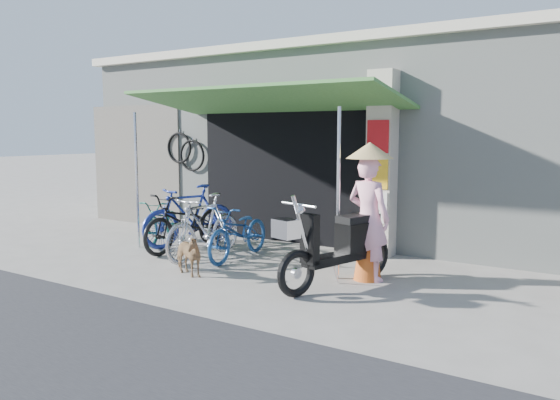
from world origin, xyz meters
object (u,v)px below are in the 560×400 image
Objects in this scene: bike_teal at (162,221)px; nun at (369,213)px; bike_navy at (239,232)px; moped at (340,246)px; bike_black at (187,221)px; bike_blue at (190,215)px; street_dog at (186,255)px; bike_silver at (204,227)px.

nun is (4.26, -0.40, 0.53)m from bike_teal.
moped is at bearing -19.38° from bike_navy.
bike_blue is at bearing 128.25° from bike_black.
street_dog is at bearing -45.16° from bike_black.
bike_blue is 2.58× the size of street_dog.
moped is 0.64m from nun.
moped is (2.53, -0.25, 0.01)m from bike_silver.
street_dog is at bearing -96.27° from bike_navy.
nun reaches higher than bike_teal.
bike_navy is 1.23m from street_dog.
bike_navy is at bearing 5.87° from bike_blue.
moped is (2.07, 0.69, 0.23)m from street_dog.
moped is (4.06, -0.87, 0.14)m from bike_teal.
bike_teal is 0.66m from bike_blue.
bike_black is at bearing -173.42° from moped.
street_dog is at bearing 37.01° from nun.
moped reaches higher than bike_black.
street_dog is at bearing -144.42° from moped.
bike_black is at bearing 171.98° from bike_navy.
bike_silver is 0.92× the size of nun.
bike_blue is at bearing 160.17° from bike_navy.
bike_navy is 0.83× the size of moped.
bike_blue is 3.53m from moped.
bike_blue is at bearing -21.30° from bike_teal.
bike_teal is 0.87× the size of bike_silver.
bike_silver reaches higher than bike_black.
bike_silver is at bearing -155.05° from bike_navy.
bike_blue is at bearing -177.63° from moped.
bike_black is at bearing 7.73° from nun.
bike_navy is (1.16, -0.06, -0.06)m from bike_black.
bike_black is 1.13× the size of bike_navy.
moped reaches higher than street_dog.
street_dog is (-0.03, -1.22, -0.14)m from bike_navy.
nun is at bearing 84.80° from moped.
bike_silver is 0.86× the size of moped.
bike_navy is (2.02, -0.34, 0.05)m from bike_teal.
nun reaches higher than bike_silver.
bike_blue is at bearing 145.32° from bike_silver.
bike_navy is at bearing 16.42° from street_dog.
bike_blue is at bearing 3.08° from nun.
bike_black reaches higher than street_dog.
bike_silver is at bearing -15.28° from bike_blue.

